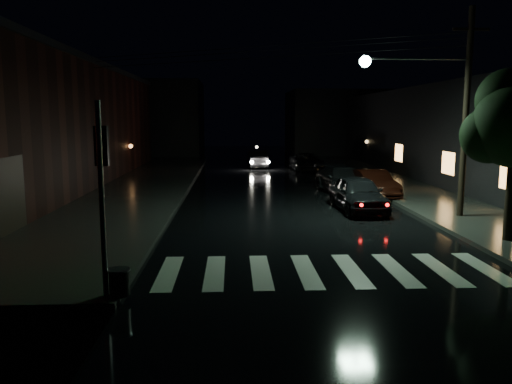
{
  "coord_description": "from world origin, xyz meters",
  "views": [
    {
      "loc": [
        0.49,
        -12.08,
        3.98
      ],
      "look_at": [
        1.24,
        3.96,
        1.6
      ],
      "focal_mm": 35.0,
      "sensor_mm": 36.0,
      "label": 1
    }
  ],
  "objects": [
    {
      "name": "sidewalk_left",
      "position": [
        -5.0,
        14.0,
        0.07
      ],
      "size": [
        6.0,
        44.0,
        0.15
      ],
      "primitive_type": "cube",
      "color": "#282826",
      "rests_on": "ground"
    },
    {
      "name": "ground",
      "position": [
        0.0,
        0.0,
        0.0
      ],
      "size": [
        120.0,
        120.0,
        0.0
      ],
      "primitive_type": "plane",
      "color": "black",
      "rests_on": "ground"
    },
    {
      "name": "utility_pole",
      "position": [
        8.83,
        7.0,
        4.6
      ],
      "size": [
        4.92,
        0.44,
        8.0
      ],
      "color": "black",
      "rests_on": "ground"
    },
    {
      "name": "signal_pole_corner",
      "position": [
        -2.14,
        -1.46,
        1.54
      ],
      "size": [
        0.68,
        0.61,
        4.2
      ],
      "color": "slate",
      "rests_on": "ground"
    },
    {
      "name": "parked_car_d",
      "position": [
        6.14,
        25.84,
        0.66
      ],
      "size": [
        2.36,
        4.81,
        1.32
      ],
      "primitive_type": "imported",
      "rotation": [
        0.0,
        0.0,
        0.04
      ],
      "color": "black",
      "rests_on": "ground"
    },
    {
      "name": "building_far_left",
      "position": [
        -10.0,
        45.0,
        4.0
      ],
      "size": [
        14.0,
        10.0,
        8.0
      ],
      "primitive_type": "cube",
      "color": "black",
      "rests_on": "ground"
    },
    {
      "name": "oncoming_car",
      "position": [
        2.48,
        28.35,
        0.69
      ],
      "size": [
        1.6,
        4.24,
        1.38
      ],
      "primitive_type": "imported",
      "rotation": [
        0.0,
        0.0,
        3.18
      ],
      "color": "black",
      "rests_on": "ground"
    },
    {
      "name": "building_left",
      "position": [
        -12.0,
        16.0,
        3.5
      ],
      "size": [
        10.0,
        36.0,
        7.0
      ],
      "primitive_type": "cube",
      "color": "black",
      "rests_on": "ground"
    },
    {
      "name": "sidewalk_right",
      "position": [
        10.0,
        14.0,
        0.07
      ],
      "size": [
        4.0,
        44.0,
        0.15
      ],
      "primitive_type": "cube",
      "color": "#282826",
      "rests_on": "ground"
    },
    {
      "name": "building_right",
      "position": [
        17.0,
        18.0,
        3.0
      ],
      "size": [
        10.0,
        40.0,
        6.0
      ],
      "primitive_type": "cube",
      "color": "black",
      "rests_on": "ground"
    },
    {
      "name": "crosswalk",
      "position": [
        3.0,
        0.5,
        0.01
      ],
      "size": [
        9.0,
        3.0,
        0.01
      ],
      "primitive_type": "cube",
      "color": "beige",
      "rests_on": "ground"
    },
    {
      "name": "building_far_right",
      "position": [
        14.0,
        45.0,
        3.5
      ],
      "size": [
        14.0,
        10.0,
        7.0
      ],
      "primitive_type": "cube",
      "color": "black",
      "rests_on": "ground"
    },
    {
      "name": "parked_car_b",
      "position": [
        7.6,
        12.76,
        0.69
      ],
      "size": [
        1.87,
        4.31,
        1.38
      ],
      "primitive_type": "imported",
      "rotation": [
        0.0,
        0.0,
        0.1
      ],
      "color": "black",
      "rests_on": "ground"
    },
    {
      "name": "parked_car_a",
      "position": [
        5.88,
        8.97,
        0.76
      ],
      "size": [
        1.96,
        4.54,
        1.53
      ],
      "primitive_type": "imported",
      "rotation": [
        0.0,
        0.0,
        0.04
      ],
      "color": "black",
      "rests_on": "ground"
    },
    {
      "name": "parked_car_c",
      "position": [
        6.37,
        14.16,
        0.71
      ],
      "size": [
        2.63,
        5.14,
        1.43
      ],
      "primitive_type": "imported",
      "rotation": [
        0.0,
        0.0,
        0.13
      ],
      "color": "black",
      "rests_on": "ground"
    }
  ]
}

